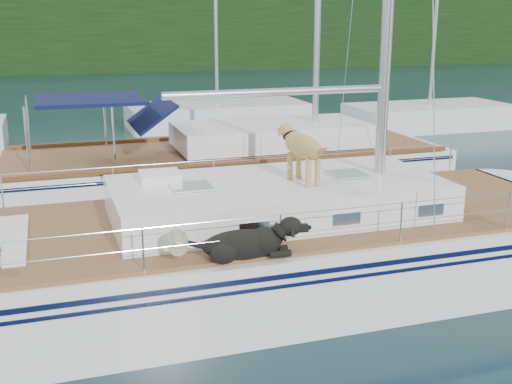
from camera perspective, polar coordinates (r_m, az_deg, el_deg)
name	(u,v)px	position (r m, az deg, el deg)	size (l,w,h in m)	color
ground	(231,293)	(10.51, -2.28, -8.94)	(120.00, 120.00, 0.00)	black
tree_line	(75,35)	(54.31, -15.79, 13.32)	(90.00, 3.00, 6.00)	black
shore_bank	(76,64)	(55.62, -15.68, 10.88)	(92.00, 1.00, 1.20)	#595147
main_sailboat	(236,253)	(10.27, -1.80, -5.45)	(12.00, 3.86, 14.01)	white
neighbor_sailboat	(230,169)	(16.12, -2.33, 2.04)	(11.00, 3.50, 13.30)	white
bg_boat_center	(217,115)	(26.36, -3.46, 6.82)	(7.20, 3.00, 11.65)	white
bg_boat_east	(429,117)	(26.87, 15.11, 6.49)	(6.40, 3.00, 11.65)	white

